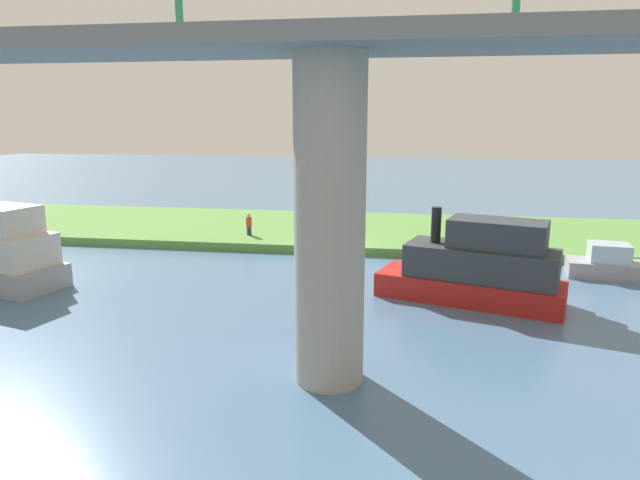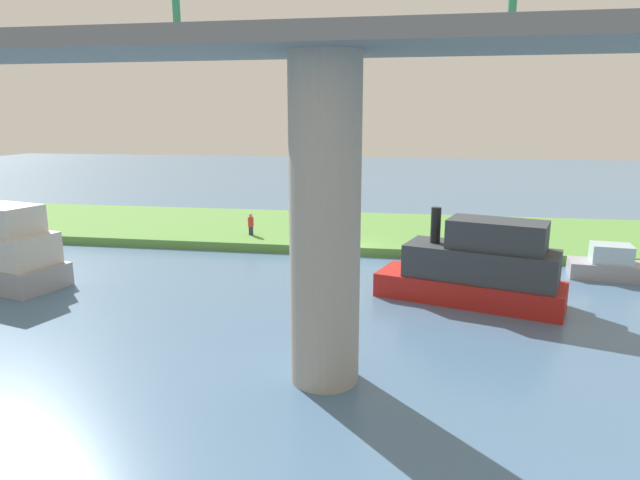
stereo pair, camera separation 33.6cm
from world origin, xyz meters
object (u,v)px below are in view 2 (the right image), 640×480
object	(u,v)px
bridge_pylon	(325,225)
mooring_post	(476,239)
houseboat_blue	(476,269)
riverboat_paddlewheel	(621,267)
person_on_bank	(251,224)

from	to	relation	value
bridge_pylon	mooring_post	xyz separation A→B (m)	(-6.14, -16.98, -3.84)
bridge_pylon	mooring_post	size ratio (longest dim) A/B	11.41
mooring_post	houseboat_blue	xyz separation A→B (m)	(0.93, 8.80, 0.56)
mooring_post	riverboat_paddlewheel	bearing A→B (deg)	148.35
bridge_pylon	houseboat_blue	distance (m)	10.24
bridge_pylon	riverboat_paddlewheel	xyz separation A→B (m)	(-12.66, -12.96, -4.15)
person_on_bank	mooring_post	bearing A→B (deg)	177.15
person_on_bank	mooring_post	world-z (taller)	person_on_bank
person_on_bank	houseboat_blue	size ratio (longest dim) A/B	0.17
riverboat_paddlewheel	person_on_bank	bearing A→B (deg)	-13.08
bridge_pylon	person_on_bank	distance (m)	19.55
houseboat_blue	riverboat_paddlewheel	xyz separation A→B (m)	(-7.44, -4.78, -0.87)
bridge_pylon	riverboat_paddlewheel	size ratio (longest dim) A/B	1.80
mooring_post	houseboat_blue	world-z (taller)	houseboat_blue
person_on_bank	bridge_pylon	bearing A→B (deg)	113.22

